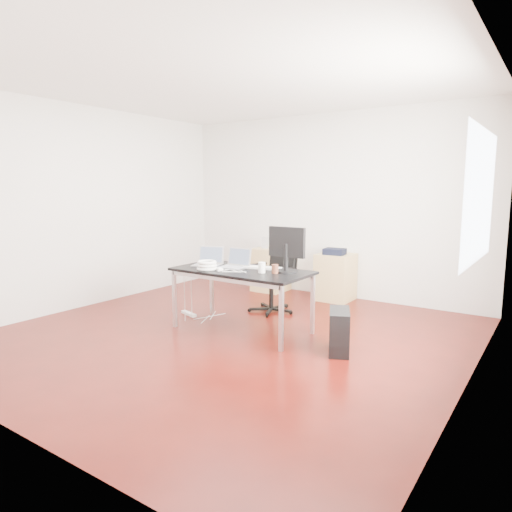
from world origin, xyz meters
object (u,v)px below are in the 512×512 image
Objects in this scene: filing_cabinet_left at (271,269)px; filing_cabinet_right at (335,277)px; pc_tower at (339,331)px; office_chair at (276,267)px; desk at (242,274)px.

filing_cabinet_right is (1.15, 0.00, 0.00)m from filing_cabinet_left.
pc_tower is at bearing -43.82° from filing_cabinet_left.
pc_tower is (1.38, -1.01, -0.39)m from office_chair.
filing_cabinet_left is 1.56× the size of pc_tower.
office_chair is 1.75m from pc_tower.
office_chair is 1.54× the size of filing_cabinet_right.
filing_cabinet_left is 1.00× the size of filing_cabinet_right.
desk is 1.48× the size of office_chair.
office_chair is at bearing -112.46° from filing_cabinet_right.
filing_cabinet_left is at bearing 180.00° from filing_cabinet_right.
pc_tower is (1.25, -0.03, -0.46)m from desk.
office_chair is 1.54× the size of filing_cabinet_left.
office_chair reaches higher than pc_tower.
office_chair reaches higher than filing_cabinet_left.
filing_cabinet_right is 2.24m from pc_tower.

